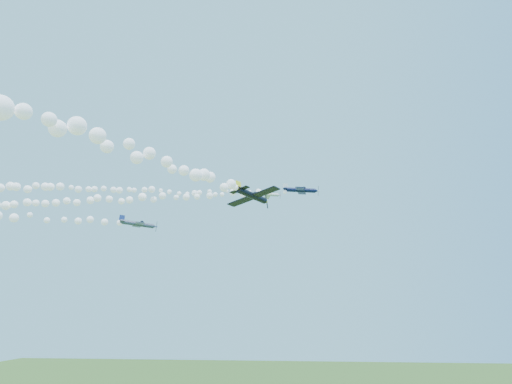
# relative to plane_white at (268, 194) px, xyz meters

# --- Properties ---
(plane_white) EXTENTS (6.17, 6.53, 2.02)m
(plane_white) POSITION_rel_plane_white_xyz_m (0.00, 0.00, 0.00)
(plane_white) COLOR silver
(smoke_trail_white) EXTENTS (64.38, 17.91, 2.68)m
(smoke_trail_white) POSITION_rel_plane_white_xyz_m (-33.94, -8.56, -0.30)
(smoke_trail_white) COLOR white
(plane_navy) EXTENTS (8.02, 8.45, 3.14)m
(plane_navy) POSITION_rel_plane_white_xyz_m (7.68, -8.19, -1.46)
(plane_navy) COLOR #0B1133
(smoke_trail_navy) EXTENTS (87.10, 9.05, 3.12)m
(smoke_trail_navy) POSITION_rel_plane_white_xyz_m (-38.26, -4.86, -1.64)
(smoke_trail_navy) COLOR white
(plane_grey) EXTENTS (7.53, 8.01, 2.95)m
(plane_grey) POSITION_rel_plane_white_xyz_m (-25.54, -15.15, -9.65)
(plane_grey) COLOR #3D445A
(plane_black) EXTENTS (7.98, 7.57, 2.58)m
(plane_black) POSITION_rel_plane_white_xyz_m (0.54, -38.78, -10.70)
(plane_black) COLOR black
(smoke_trail_black) EXTENTS (31.44, 56.56, 3.17)m
(smoke_trail_black) POSITION_rel_plane_white_xyz_m (-15.52, -68.97, -10.94)
(smoke_trail_black) COLOR white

